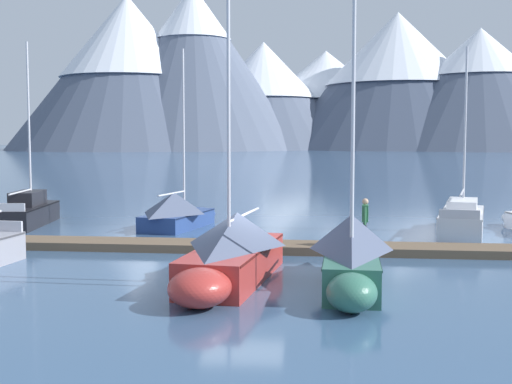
% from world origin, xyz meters
% --- Properties ---
extents(ground_plane, '(700.00, 700.00, 0.00)m').
position_xyz_m(ground_plane, '(0.00, 0.00, 0.00)').
color(ground_plane, '#38567A').
extents(mountain_west_summit, '(80.59, 80.59, 51.75)m').
position_xyz_m(mountain_west_summit, '(-56.68, 205.83, 27.60)').
color(mountain_west_summit, '#4C566B').
rests_on(mountain_west_summit, ground).
extents(mountain_central_massif, '(75.24, 75.24, 55.50)m').
position_xyz_m(mountain_central_massif, '(-35.02, 209.23, 28.44)').
color(mountain_central_massif, slate).
rests_on(mountain_central_massif, ground).
extents(mountain_shoulder_ridge, '(70.68, 70.68, 38.44)m').
position_xyz_m(mountain_shoulder_ridge, '(-11.84, 224.56, 20.47)').
color(mountain_shoulder_ridge, slate).
rests_on(mountain_shoulder_ridge, ground).
extents(mountain_east_summit, '(87.96, 87.96, 37.25)m').
position_xyz_m(mountain_east_summit, '(11.16, 241.82, 19.78)').
color(mountain_east_summit, '#424C60').
rests_on(mountain_east_summit, ground).
extents(mountain_rear_spur, '(93.16, 93.16, 48.82)m').
position_xyz_m(mountain_rear_spur, '(36.14, 226.75, 26.04)').
color(mountain_rear_spur, '#424C60').
rests_on(mountain_rear_spur, ground).
extents(mountain_north_horn, '(85.96, 85.96, 40.97)m').
position_xyz_m(mountain_north_horn, '(61.94, 213.86, 21.26)').
color(mountain_north_horn, '#4C566B').
rests_on(mountain_north_horn, ground).
extents(dock, '(27.72, 3.23, 0.30)m').
position_xyz_m(dock, '(0.00, 4.00, 0.14)').
color(dock, brown).
rests_on(dock, ground).
extents(sailboat_nearest_berth, '(2.12, 6.86, 8.63)m').
position_xyz_m(sailboat_nearest_berth, '(-11.14, 10.99, 0.63)').
color(sailboat_nearest_berth, black).
rests_on(sailboat_nearest_berth, ground).
extents(sailboat_mid_dock_port, '(3.15, 5.96, 8.21)m').
position_xyz_m(sailboat_mid_dock_port, '(-3.84, 10.17, 0.77)').
color(sailboat_mid_dock_port, navy).
rests_on(sailboat_mid_dock_port, ground).
extents(sailboat_mid_dock_starboard, '(2.85, 7.49, 9.41)m').
position_xyz_m(sailboat_mid_dock_starboard, '(-0.21, -1.30, 0.91)').
color(sailboat_mid_dock_starboard, '#B2332D').
rests_on(sailboat_mid_dock_starboard, ground).
extents(sailboat_far_berth, '(1.96, 6.37, 7.75)m').
position_xyz_m(sailboat_far_berth, '(3.16, -1.76, 0.93)').
color(sailboat_far_berth, '#336B56').
rests_on(sailboat_far_berth, ground).
extents(sailboat_outer_slip, '(3.38, 7.26, 8.05)m').
position_xyz_m(sailboat_outer_slip, '(8.76, 9.21, 0.62)').
color(sailboat_outer_slip, silver).
rests_on(sailboat_outer_slip, ground).
extents(person_on_dock, '(0.26, 0.59, 1.69)m').
position_xyz_m(person_on_dock, '(4.04, 3.59, 1.26)').
color(person_on_dock, '#384256').
rests_on(person_on_dock, dock).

